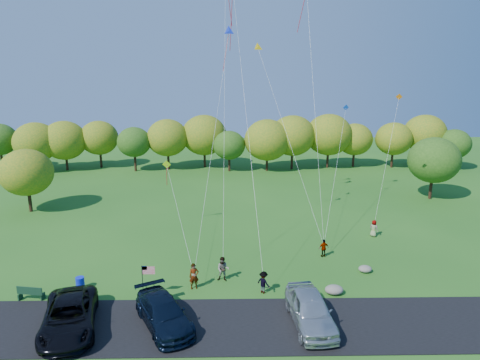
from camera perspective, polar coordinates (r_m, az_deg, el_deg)
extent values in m
plane|color=#235B1A|center=(30.97, -1.27, -14.74)|extent=(140.00, 140.00, 0.00)
cube|color=black|center=(27.53, -1.31, -18.76)|extent=(44.00, 6.00, 0.06)
cylinder|color=#3A2215|center=(76.13, -28.67, 2.42)|extent=(0.36, 0.36, 3.00)
ellipsoid|color=#254F15|center=(75.61, -28.96, 4.82)|extent=(5.33, 5.33, 4.80)
cylinder|color=#3A2215|center=(74.83, -24.92, 2.41)|extent=(0.36, 0.36, 2.33)
ellipsoid|color=#346C1B|center=(74.33, -25.17, 4.68)|extent=(5.67, 5.67, 5.10)
cylinder|color=#3A2215|center=(71.62, -21.00, 2.31)|extent=(0.36, 0.36, 2.33)
ellipsoid|color=#254F15|center=(71.04, -21.25, 4.99)|extent=(6.86, 6.86, 6.17)
cylinder|color=#3A2215|center=(69.45, -17.96, 2.24)|extent=(0.36, 0.36, 2.38)
ellipsoid|color=#346C1B|center=(68.89, -18.16, 4.79)|extent=(5.99, 5.99, 5.39)
cylinder|color=#3A2215|center=(67.08, -14.21, 2.38)|extent=(0.36, 0.36, 3.05)
ellipsoid|color=#254F15|center=(66.47, -14.39, 5.27)|extent=(5.85, 5.85, 5.27)
cylinder|color=#3A2215|center=(66.60, -9.73, 2.56)|extent=(0.36, 0.36, 3.10)
ellipsoid|color=#254F15|center=(66.03, -9.84, 5.23)|extent=(4.90, 4.90, 4.41)
cylinder|color=#3A2215|center=(65.28, -6.02, 2.40)|extent=(0.36, 0.36, 3.01)
ellipsoid|color=#346C1B|center=(64.70, -6.10, 5.07)|extent=(4.84, 4.84, 4.36)
cylinder|color=#3A2215|center=(68.32, -0.63, 2.80)|extent=(0.36, 0.36, 2.47)
ellipsoid|color=#346C1B|center=(67.70, -0.64, 5.72)|extent=(7.04, 7.04, 6.33)
cylinder|color=#3A2215|center=(64.96, 3.72, 2.33)|extent=(0.36, 0.36, 2.87)
ellipsoid|color=#254F15|center=(64.37, 3.77, 5.06)|extent=(5.23, 5.23, 4.71)
cylinder|color=#3A2215|center=(67.31, 7.75, 2.67)|extent=(0.36, 0.36, 2.89)
ellipsoid|color=#346C1B|center=(66.76, 7.84, 5.20)|extent=(4.84, 4.84, 4.35)
cylinder|color=#3A2215|center=(68.32, 11.37, 2.44)|extent=(0.36, 0.36, 2.31)
ellipsoid|color=#254F15|center=(67.80, 11.49, 4.74)|extent=(5.02, 5.02, 4.52)
cylinder|color=#3A2215|center=(68.98, 15.19, 2.35)|extent=(0.36, 0.36, 2.35)
ellipsoid|color=#346C1B|center=(68.42, 15.36, 4.84)|extent=(5.76, 5.76, 5.18)
cylinder|color=#3A2215|center=(69.48, 19.96, 2.30)|extent=(0.36, 0.36, 2.90)
ellipsoid|color=#346C1B|center=(68.90, 20.20, 4.98)|extent=(5.69, 5.69, 5.12)
cylinder|color=#3A2215|center=(72.73, 23.46, 2.47)|extent=(0.36, 0.36, 2.88)
ellipsoid|color=#346C1B|center=(72.20, 23.72, 4.95)|extent=(5.40, 5.40, 4.86)
cylinder|color=#3A2215|center=(75.73, 25.80, 2.53)|extent=(0.36, 0.36, 2.56)
ellipsoid|color=#254F15|center=(75.22, 26.06, 4.84)|extent=(5.57, 5.57, 5.02)
cylinder|color=#3A2215|center=(52.06, -26.23, -2.42)|extent=(0.36, 0.36, 2.60)
ellipsoid|color=#346C1B|center=(51.31, -26.61, 0.92)|extent=(5.60, 5.60, 5.04)
cylinder|color=#3A2215|center=(56.20, 24.09, -0.91)|extent=(0.36, 0.36, 2.80)
ellipsoid|color=#254F15|center=(55.47, 24.45, 2.43)|extent=(6.00, 6.00, 5.40)
imported|color=black|center=(28.46, -21.82, -16.50)|extent=(4.44, 6.98, 1.79)
imported|color=black|center=(27.38, -10.14, -17.07)|extent=(4.74, 6.16, 1.67)
imported|color=#B3B9BE|center=(27.39, 9.36, -16.67)|extent=(2.82, 5.90, 1.95)
imported|color=#4C4C59|center=(31.16, -6.15, -12.64)|extent=(0.79, 0.62, 1.90)
imported|color=#4C4C59|center=(32.06, -2.28, -11.79)|extent=(1.01, 0.84, 1.86)
imported|color=#4C4C59|center=(30.56, 3.15, -13.47)|extent=(1.17, 1.13, 1.60)
imported|color=#4C4C59|center=(36.56, 11.11, -8.90)|extent=(0.96, 0.59, 1.53)
imported|color=#4C4C59|center=(41.91, 17.40, -6.18)|extent=(0.91, 0.89, 1.59)
cube|color=#133620|center=(33.11, -26.07, -13.45)|extent=(1.83, 0.40, 0.06)
cube|color=#133620|center=(32.83, -26.27, -13.12)|extent=(1.82, 0.34, 0.56)
cube|color=#133620|center=(33.52, -27.25, -13.65)|extent=(0.15, 0.46, 0.43)
cube|color=#133620|center=(32.90, -24.79, -13.90)|extent=(0.15, 0.46, 0.43)
cylinder|color=#0D20D1|center=(33.17, -20.53, -12.76)|extent=(0.59, 0.59, 0.89)
cylinder|color=black|center=(30.40, -12.85, -13.14)|extent=(0.05, 0.05, 2.42)
cube|color=red|center=(29.92, -12.12, -11.70)|extent=(0.87, 0.58, 0.02)
cube|color=navy|center=(29.91, -12.63, -11.37)|extent=(0.35, 0.02, 0.27)
ellipsoid|color=gray|center=(31.29, 12.43, -14.10)|extent=(1.28, 1.00, 0.64)
ellipsoid|color=gray|center=(34.91, 16.34, -11.31)|extent=(1.02, 0.85, 0.53)
cone|color=#132BC3|center=(36.45, -1.49, 19.25)|extent=(0.95, 0.51, 0.87)
cone|color=gold|center=(39.55, 2.42, 17.28)|extent=(0.99, 0.69, 0.84)
cube|color=#C3600D|center=(44.33, 20.45, 10.36)|extent=(0.59, 0.27, 0.61)
cube|color=#B8F714|center=(40.68, -9.76, 2.06)|extent=(0.81, 0.25, 0.79)
cube|color=blue|center=(47.54, 13.94, 9.37)|extent=(0.65, 0.17, 0.65)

